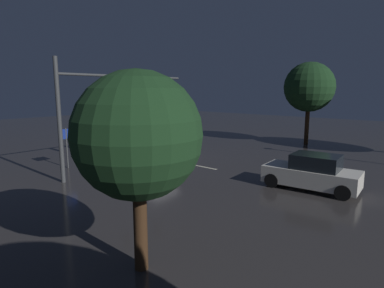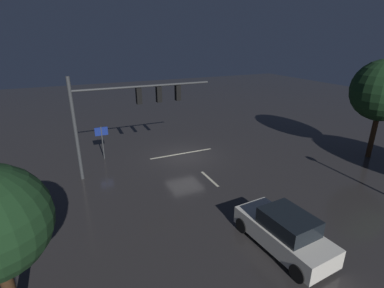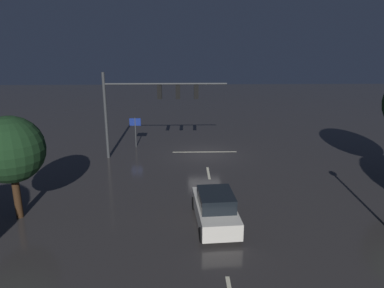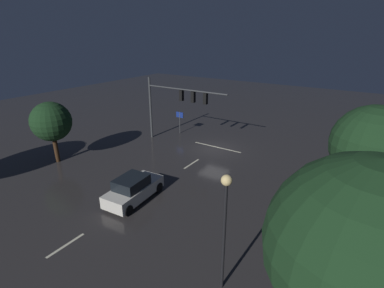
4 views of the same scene
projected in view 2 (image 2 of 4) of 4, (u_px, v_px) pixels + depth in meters
The scene contains 8 objects.
ground_plane at pixel (185, 156), 21.25m from camera, with size 80.00×80.00×0.00m, color #2D2B2B.
traffic_signal_assembly at pixel (129, 105), 17.63m from camera, with size 8.81×0.47×6.30m.
lane_dash_far at pixel (210, 179), 17.84m from camera, with size 2.20×0.16×0.01m, color beige.
lane_dash_mid at pixel (272, 235), 12.73m from camera, with size 2.20×0.16×0.01m, color beige.
stop_bar at pixel (182, 154), 21.72m from camera, with size 5.00×0.16×0.01m, color beige.
car_approaching at pixel (284, 231), 11.74m from camera, with size 2.19×4.48×1.70m.
route_sign at pixel (102, 136), 20.25m from camera, with size 0.90×0.09×2.43m.
tree_left_far at pixel (383, 91), 19.48m from camera, with size 4.21×4.21×7.03m.
Camera 2 is at (7.63, 18.06, 8.28)m, focal length 26.66 mm.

